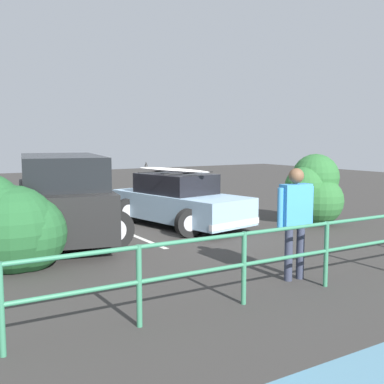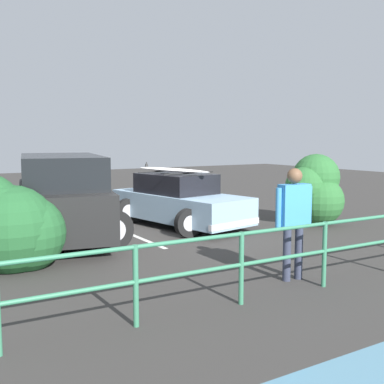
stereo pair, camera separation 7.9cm
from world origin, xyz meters
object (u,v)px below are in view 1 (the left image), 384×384
Objects in this scene: suv_car at (62,197)px; person_bystander at (295,213)px; bush_near_left at (316,191)px; bush_near_right at (9,227)px; sedan_car at (179,201)px.

person_bystander is at bearing 114.72° from suv_car.
suv_car is 6.51m from bush_near_left.
suv_car is 2.53× the size of bush_near_left.
suv_car is 2.26× the size of bush_near_right.
sedan_car is 3.18m from suv_car.
bush_near_right is (1.49, 1.80, -0.25)m from suv_car.
suv_car is 2.35m from bush_near_right.
sedan_car is 2.26× the size of bush_near_left.
bush_near_left is at bearing 165.87° from suv_car.
bush_near_right is (4.64, 2.00, 0.08)m from sedan_car.
bush_near_left is at bearing -139.85° from person_bystander.
person_bystander is at bearing 80.59° from sedan_car.
person_bystander is at bearing 139.95° from bush_near_right.
bush_near_left is (-4.02, -3.39, -0.20)m from person_bystander.
suv_car is 5.49m from person_bystander.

